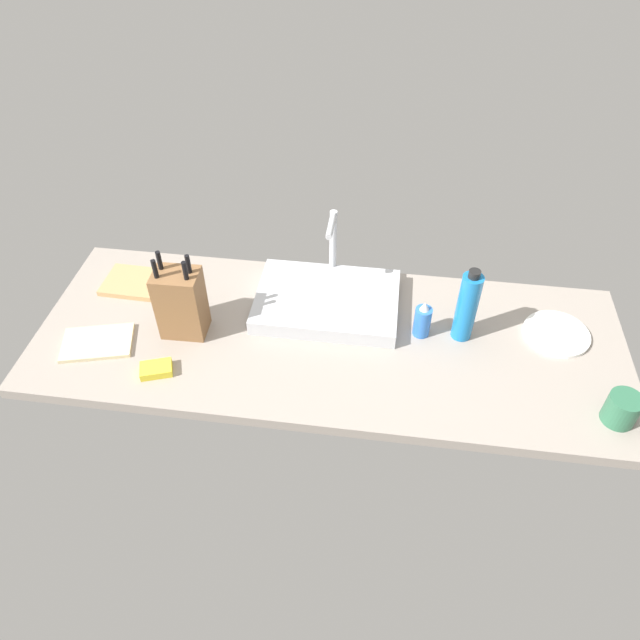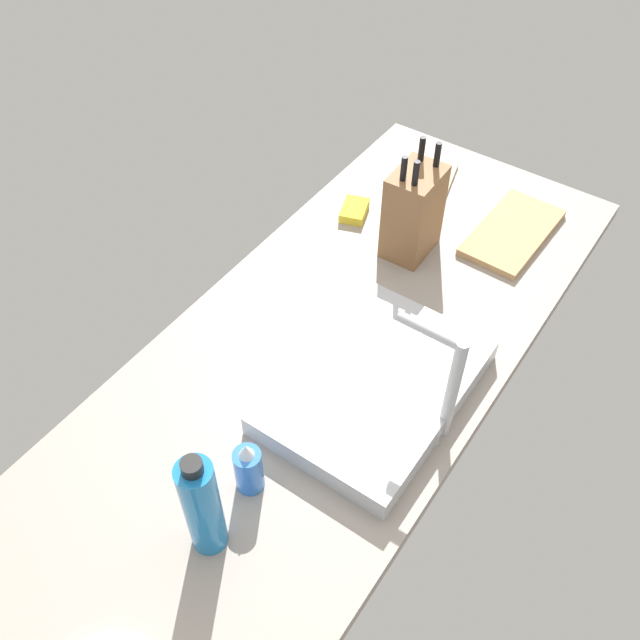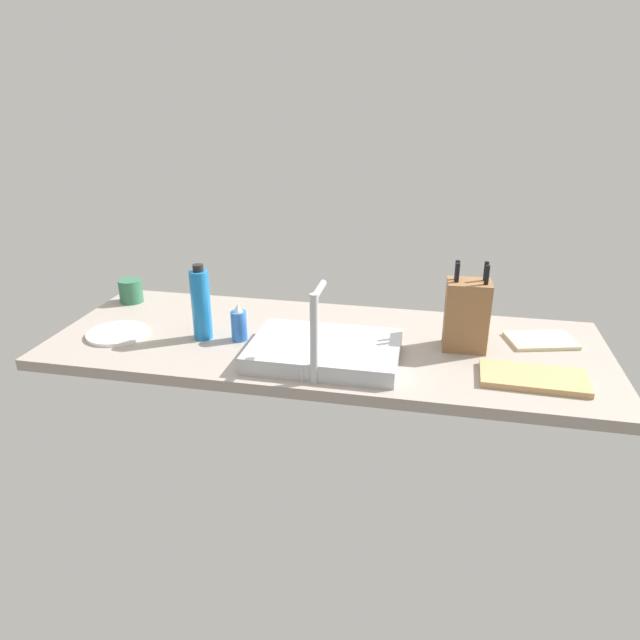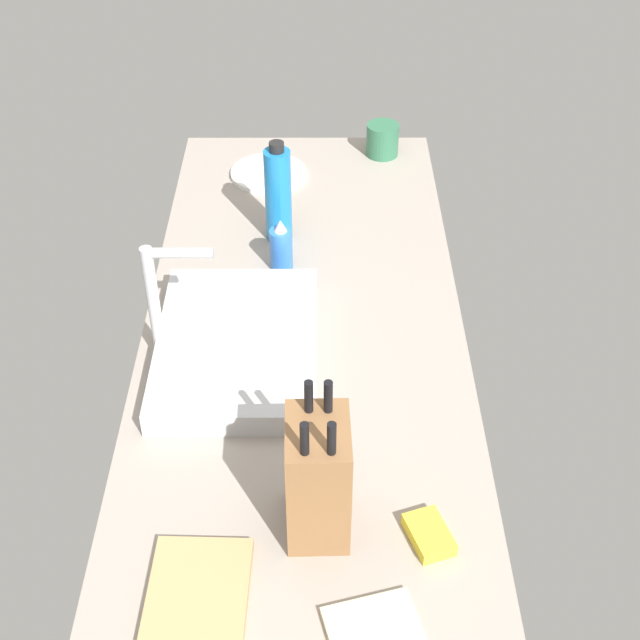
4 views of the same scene
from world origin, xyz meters
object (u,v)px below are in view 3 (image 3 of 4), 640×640
at_px(sink_basin, 325,351).
at_px(coffee_mug, 131,291).
at_px(dish_sponge, 472,324).
at_px(water_bottle, 201,304).
at_px(cutting_board, 533,378).
at_px(faucet, 315,329).
at_px(dinner_plate, 117,333).
at_px(knife_block, 466,315).
at_px(soap_bottle, 239,324).
at_px(dish_towel, 541,340).

height_order(sink_basin, coffee_mug, coffee_mug).
distance_m(sink_basin, dish_sponge, 0.57).
bearing_deg(water_bottle, cutting_board, 174.81).
bearing_deg(cutting_board, water_bottle, -5.19).
height_order(faucet, dinner_plate, faucet).
height_order(cutting_board, dish_sponge, dish_sponge).
relative_size(knife_block, dish_sponge, 3.13).
bearing_deg(knife_block, water_bottle, 4.79).
height_order(sink_basin, dinner_plate, sink_basin).
distance_m(knife_block, soap_bottle, 0.73).
xyz_separation_m(dish_towel, dish_sponge, (0.21, -0.08, 0.01)).
xyz_separation_m(cutting_board, dinner_plate, (1.32, -0.05, -0.00)).
bearing_deg(dinner_plate, soap_bottle, -173.38).
xyz_separation_m(sink_basin, dinner_plate, (0.72, -0.03, -0.02)).
bearing_deg(dish_sponge, dish_towel, 158.58).
bearing_deg(soap_bottle, knife_block, -173.44).
xyz_separation_m(soap_bottle, dinner_plate, (0.41, 0.05, -0.05)).
relative_size(faucet, dinner_plate, 1.32).
xyz_separation_m(knife_block, dinner_plate, (1.13, 0.13, -0.11)).
height_order(sink_basin, dish_sponge, sink_basin).
xyz_separation_m(coffee_mug, dish_sponge, (-1.28, -0.00, -0.03)).
relative_size(sink_basin, coffee_mug, 5.12).
distance_m(cutting_board, dish_sponge, 0.40).
bearing_deg(water_bottle, sink_basin, 170.59).
bearing_deg(dinner_plate, dish_towel, -170.68).
distance_m(water_bottle, dish_sponge, 0.92).
height_order(faucet, coffee_mug, faucet).
xyz_separation_m(dinner_plate, coffee_mug, (0.11, -0.31, 0.04)).
height_order(dinner_plate, coffee_mug, coffee_mug).
bearing_deg(dish_towel, water_bottle, 9.78).
distance_m(cutting_board, dinner_plate, 1.32).
bearing_deg(water_bottle, knife_block, -173.78).
bearing_deg(sink_basin, dish_sponge, -142.86).
xyz_separation_m(cutting_board, dish_sponge, (0.16, -0.37, 0.00)).
relative_size(sink_basin, dish_sponge, 5.02).
xyz_separation_m(sink_basin, dish_towel, (-0.67, -0.26, -0.02)).
bearing_deg(soap_bottle, cutting_board, 173.55).
bearing_deg(dish_sponge, water_bottle, 17.27).
xyz_separation_m(sink_basin, water_bottle, (0.42, -0.07, 0.09)).
bearing_deg(water_bottle, faucet, 153.51).
bearing_deg(dish_towel, faucet, 30.82).
height_order(knife_block, cutting_board, knife_block).
xyz_separation_m(cutting_board, dish_towel, (-0.06, -0.28, -0.00)).
xyz_separation_m(faucet, dinner_plate, (0.71, -0.17, -0.15)).
distance_m(sink_basin, dinner_plate, 0.72).
xyz_separation_m(faucet, coffee_mug, (0.83, -0.48, -0.11)).
bearing_deg(faucet, sink_basin, -90.44).
relative_size(sink_basin, faucet, 1.72).
bearing_deg(cutting_board, soap_bottle, -6.45).
bearing_deg(faucet, water_bottle, -26.49).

